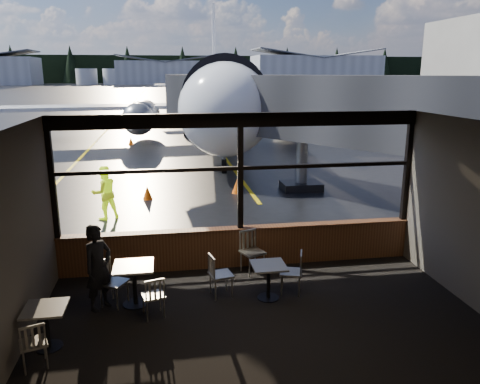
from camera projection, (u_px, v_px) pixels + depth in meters
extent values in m
plane|color=black|center=(168.00, 90.00, 125.58)|extent=(520.00, 520.00, 0.00)
cube|color=black|center=(269.00, 334.00, 7.94)|extent=(8.00, 6.00, 0.01)
cube|color=#38332D|center=(272.00, 129.00, 7.08)|extent=(8.00, 6.00, 0.04)
cube|color=#4E463E|center=(6.00, 253.00, 6.89)|extent=(0.04, 6.00, 3.50)
cube|color=#4E463E|center=(338.00, 340.00, 4.65)|extent=(8.00, 0.04, 3.50)
cube|color=#532D19|center=(240.00, 247.00, 10.70)|extent=(8.00, 0.28, 0.90)
cube|color=black|center=(240.00, 120.00, 9.99)|extent=(8.00, 0.18, 0.30)
cube|color=black|center=(52.00, 179.00, 9.65)|extent=(0.12, 0.12, 2.60)
cube|color=black|center=(240.00, 173.00, 10.27)|extent=(0.12, 0.12, 2.60)
cube|color=black|center=(407.00, 167.00, 10.89)|extent=(0.12, 0.12, 2.60)
cube|color=black|center=(240.00, 168.00, 10.25)|extent=(8.00, 0.10, 0.08)
imported|color=black|center=(98.00, 268.00, 8.66)|extent=(0.69, 0.71, 1.65)
imported|color=#BFF219|center=(104.00, 193.00, 14.11)|extent=(0.99, 0.92, 1.64)
cone|color=#EF3E07|center=(237.00, 186.00, 17.28)|extent=(0.38, 0.38, 0.53)
cone|color=#F44C07|center=(131.00, 141.00, 28.91)|extent=(0.35, 0.35, 0.49)
cylinder|color=silver|center=(87.00, 77.00, 179.44)|extent=(8.00, 8.00, 6.00)
cylinder|color=silver|center=(113.00, 77.00, 181.00)|extent=(8.00, 8.00, 6.00)
cylinder|color=silver|center=(140.00, 77.00, 182.57)|extent=(8.00, 8.00, 6.00)
cube|color=black|center=(165.00, 69.00, 210.17)|extent=(360.00, 3.00, 12.00)
cone|color=#D93B06|center=(147.00, 193.00, 16.42)|extent=(0.35, 0.35, 0.49)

